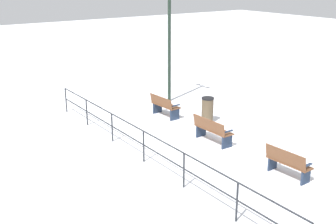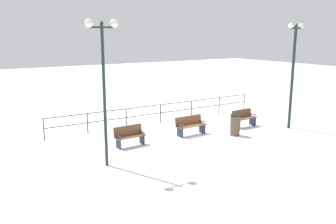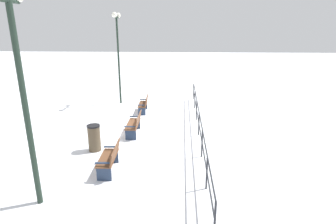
{
  "view_description": "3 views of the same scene",
  "coord_description": "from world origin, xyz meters",
  "px_view_note": "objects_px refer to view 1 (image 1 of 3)",
  "views": [
    {
      "loc": [
        -9.36,
        -10.45,
        5.58
      ],
      "look_at": [
        -1.46,
        0.86,
        1.11
      ],
      "focal_mm": 45.99,
      "sensor_mm": 36.0,
      "label": 1
    },
    {
      "loc": [
        13.27,
        -9.83,
        4.74
      ],
      "look_at": [
        -1.55,
        -0.43,
        0.92
      ],
      "focal_mm": 38.51,
      "sensor_mm": 36.0,
      "label": 2
    },
    {
      "loc": [
        -2.24,
        11.13,
        4.48
      ],
      "look_at": [
        -1.7,
        0.82,
        1.28
      ],
      "focal_mm": 29.57,
      "sensor_mm": 36.0,
      "label": 3
    }
  ],
  "objects_px": {
    "bench_second": "(212,130)",
    "lamppost_middle": "(169,29)",
    "trash_bin": "(207,110)",
    "bench_nearest": "(288,162)",
    "bench_third": "(164,106)"
  },
  "relations": [
    {
      "from": "bench_nearest",
      "to": "bench_third",
      "type": "relative_size",
      "value": 0.99
    },
    {
      "from": "bench_nearest",
      "to": "bench_second",
      "type": "relative_size",
      "value": 0.89
    },
    {
      "from": "bench_nearest",
      "to": "trash_bin",
      "type": "xyz_separation_m",
      "value": [
        1.2,
        4.97,
        0.05
      ]
    },
    {
      "from": "bench_third",
      "to": "bench_nearest",
      "type": "bearing_deg",
      "value": -94.53
    },
    {
      "from": "bench_second",
      "to": "bench_third",
      "type": "xyz_separation_m",
      "value": [
        0.25,
        3.25,
        -0.01
      ]
    },
    {
      "from": "bench_second",
      "to": "trash_bin",
      "type": "bearing_deg",
      "value": 53.07
    },
    {
      "from": "trash_bin",
      "to": "lamppost_middle",
      "type": "bearing_deg",
      "value": 81.65
    },
    {
      "from": "bench_second",
      "to": "lamppost_middle",
      "type": "height_order",
      "value": "lamppost_middle"
    },
    {
      "from": "bench_second",
      "to": "bench_third",
      "type": "distance_m",
      "value": 3.26
    },
    {
      "from": "bench_third",
      "to": "trash_bin",
      "type": "xyz_separation_m",
      "value": [
        0.98,
        -1.53,
        0.04
      ]
    },
    {
      "from": "bench_third",
      "to": "lamppost_middle",
      "type": "distance_m",
      "value": 3.6
    },
    {
      "from": "bench_third",
      "to": "trash_bin",
      "type": "distance_m",
      "value": 1.82
    },
    {
      "from": "bench_nearest",
      "to": "lamppost_middle",
      "type": "relative_size",
      "value": 0.26
    },
    {
      "from": "bench_second",
      "to": "trash_bin",
      "type": "xyz_separation_m",
      "value": [
        1.23,
        1.72,
        0.04
      ]
    },
    {
      "from": "bench_third",
      "to": "trash_bin",
      "type": "relative_size",
      "value": 1.38
    }
  ]
}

